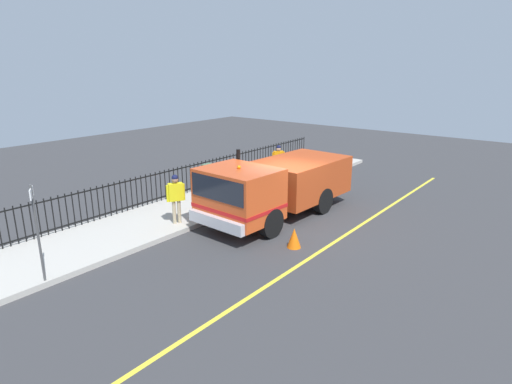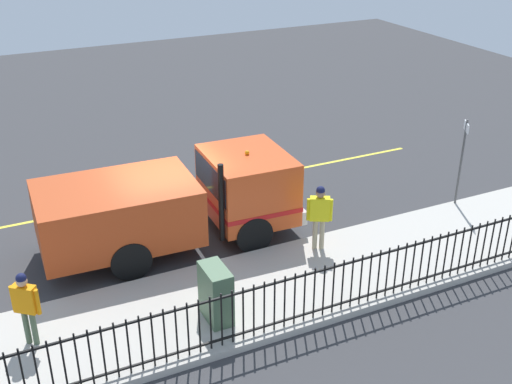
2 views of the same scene
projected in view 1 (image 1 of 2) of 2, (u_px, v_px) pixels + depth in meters
The scene contains 10 objects.
ground_plane at pixel (288, 219), 15.32m from camera, with size 45.13×45.13×0.00m, color #38383A.
sidewalk_slab at pixel (217, 199), 17.37m from camera, with size 3.15×20.52×0.16m, color #B7B2A8.
lane_marking at pixel (347, 234), 13.95m from camera, with size 0.12×18.46×0.01m, color yellow.
work_truck at pixel (273, 185), 15.10m from camera, with size 2.67×6.50×2.47m.
worker_standing at pixel (176, 194), 14.22m from camera, with size 0.42×0.56×1.69m.
pedestrian_distant at pixel (278, 158), 19.81m from camera, with size 0.44×0.49×1.60m.
iron_fence at pixel (193, 177), 17.99m from camera, with size 0.04×17.47×1.20m.
utility_cabinet at pixel (213, 179), 17.74m from camera, with size 0.87×0.46×1.20m, color #4C6B4C.
traffic_cone at pixel (294, 238), 12.88m from camera, with size 0.43×0.43×0.61m, color orange.
street_sign at pixel (36, 223), 10.21m from camera, with size 0.44×0.28×2.47m.
Camera 1 is at (-8.04, 12.00, 5.31)m, focal length 30.07 mm.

